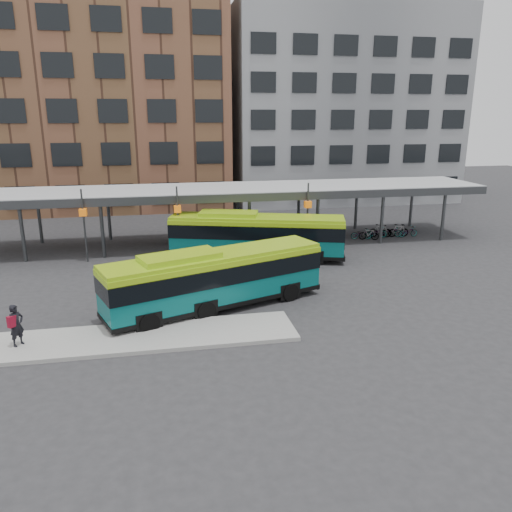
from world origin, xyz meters
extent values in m
plane|color=#28282B|center=(0.00, 0.00, 0.00)|extent=(120.00, 120.00, 0.00)
cube|color=gray|center=(-5.50, -3.00, 0.09)|extent=(14.00, 3.00, 0.18)
cube|color=#999B9E|center=(0.00, 13.00, 4.00)|extent=(40.00, 6.00, 0.35)
cube|color=#383A3D|center=(0.00, 10.00, 3.85)|extent=(40.00, 0.15, 0.55)
cylinder|color=#383A3D|center=(-13.00, 10.50, 1.90)|extent=(0.24, 0.24, 3.80)
cylinder|color=#383A3D|center=(-13.00, 15.50, 1.90)|extent=(0.24, 0.24, 3.80)
cylinder|color=#383A3D|center=(-8.00, 10.50, 1.90)|extent=(0.24, 0.24, 3.80)
cylinder|color=#383A3D|center=(-8.00, 15.50, 1.90)|extent=(0.24, 0.24, 3.80)
cylinder|color=#383A3D|center=(-3.00, 10.50, 1.90)|extent=(0.24, 0.24, 3.80)
cylinder|color=#383A3D|center=(-3.00, 15.50, 1.90)|extent=(0.24, 0.24, 3.80)
cylinder|color=#383A3D|center=(2.00, 10.50, 1.90)|extent=(0.24, 0.24, 3.80)
cylinder|color=#383A3D|center=(2.00, 15.50, 1.90)|extent=(0.24, 0.24, 3.80)
cylinder|color=#383A3D|center=(7.00, 10.50, 1.90)|extent=(0.24, 0.24, 3.80)
cylinder|color=#383A3D|center=(7.00, 15.50, 1.90)|extent=(0.24, 0.24, 3.80)
cylinder|color=#383A3D|center=(12.00, 10.50, 1.90)|extent=(0.24, 0.24, 3.80)
cylinder|color=#383A3D|center=(12.00, 15.50, 1.90)|extent=(0.24, 0.24, 3.80)
cylinder|color=#383A3D|center=(17.00, 10.50, 1.90)|extent=(0.24, 0.24, 3.80)
cylinder|color=#383A3D|center=(17.00, 15.50, 1.90)|extent=(0.24, 0.24, 3.80)
cylinder|color=#383A3D|center=(-9.00, 9.70, 2.40)|extent=(0.12, 0.12, 4.80)
cube|color=orange|center=(-9.00, 9.70, 3.30)|extent=(0.45, 0.45, 0.45)
cylinder|color=#383A3D|center=(-3.00, 9.70, 2.40)|extent=(0.12, 0.12, 4.80)
cube|color=orange|center=(-3.00, 9.70, 3.30)|extent=(0.45, 0.45, 0.45)
cylinder|color=#383A3D|center=(6.00, 9.70, 2.40)|extent=(0.12, 0.12, 4.80)
cube|color=orange|center=(6.00, 9.70, 3.30)|extent=(0.45, 0.45, 0.45)
cube|color=brown|center=(-10.00, 32.00, 11.00)|extent=(26.00, 14.00, 22.00)
cube|color=slate|center=(16.00, 32.00, 10.00)|extent=(24.00, 14.00, 20.00)
cube|color=#075656|center=(-1.60, 0.01, 1.49)|extent=(11.26, 6.04, 2.32)
cube|color=black|center=(-1.60, 0.01, 1.95)|extent=(11.32, 6.11, 0.88)
cube|color=#8BB712|center=(-1.60, 0.01, 2.74)|extent=(11.23, 5.95, 0.19)
cube|color=#8BB712|center=(-3.35, -0.63, 2.93)|extent=(4.06, 2.86, 0.33)
cube|color=black|center=(-1.60, 0.01, 0.44)|extent=(11.33, 6.11, 0.22)
cylinder|color=black|center=(2.27, 0.24, 0.46)|extent=(0.97, 0.58, 0.93)
cylinder|color=black|center=(1.49, 2.36, 0.46)|extent=(0.97, 0.58, 0.93)
cylinder|color=black|center=(-2.26, -1.44, 0.46)|extent=(0.97, 0.58, 0.93)
cylinder|color=black|center=(-3.04, 0.69, 0.46)|extent=(0.97, 0.58, 0.93)
cylinder|color=black|center=(-4.87, -2.40, 0.46)|extent=(0.97, 0.58, 0.93)
cylinder|color=black|center=(-5.66, -0.28, 0.46)|extent=(0.97, 0.58, 0.93)
cube|color=#075656|center=(2.10, 8.30, 1.52)|extent=(11.59, 5.60, 2.37)
cube|color=black|center=(2.10, 8.30, 1.99)|extent=(11.65, 5.67, 0.90)
cube|color=#8BB712|center=(2.10, 8.30, 2.80)|extent=(11.56, 5.51, 0.19)
cube|color=#8BB712|center=(0.29, 8.85, 2.99)|extent=(4.13, 2.75, 0.33)
cube|color=black|center=(2.10, 8.30, 0.45)|extent=(11.66, 5.68, 0.23)
cylinder|color=black|center=(5.40, 6.08, 0.47)|extent=(0.99, 0.55, 0.95)
cylinder|color=black|center=(6.07, 8.29, 0.47)|extent=(0.99, 0.55, 0.95)
cylinder|color=black|center=(0.68, 7.52, 0.47)|extent=(0.99, 0.55, 0.95)
cylinder|color=black|center=(1.35, 9.74, 0.47)|extent=(0.99, 0.55, 0.95)
cylinder|color=black|center=(-2.05, 8.36, 0.47)|extent=(0.99, 0.55, 0.95)
cylinder|color=black|center=(-1.37, 10.57, 0.47)|extent=(0.99, 0.55, 0.95)
imported|color=black|center=(-10.17, -2.97, 1.07)|extent=(0.74, 0.77, 1.78)
cube|color=maroon|center=(-10.28, -3.11, 1.31)|extent=(0.36, 0.38, 0.47)
imported|color=slate|center=(11.06, 11.92, 0.42)|extent=(1.66, 0.85, 0.83)
imported|color=slate|center=(11.55, 11.62, 0.46)|extent=(1.59, 0.91, 0.92)
imported|color=slate|center=(12.40, 12.11, 0.44)|extent=(1.69, 0.61, 0.88)
imported|color=slate|center=(12.77, 12.27, 0.52)|extent=(1.78, 1.03, 1.03)
imported|color=slate|center=(13.65, 12.18, 0.44)|extent=(1.77, 0.97, 0.88)
imported|color=slate|center=(14.24, 12.10, 0.52)|extent=(1.73, 0.52, 1.03)
imported|color=slate|center=(14.97, 11.95, 0.43)|extent=(1.67, 0.70, 0.86)
camera|label=1|loc=(-4.13, -23.34, 9.44)|focal=35.00mm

